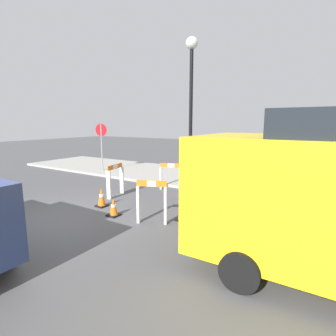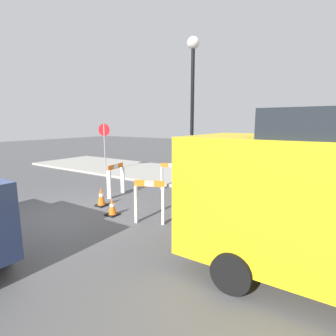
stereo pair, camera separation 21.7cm
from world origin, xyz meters
name	(u,v)px [view 1 (the left image)]	position (x,y,z in m)	size (l,w,h in m)	color
ground_plane	(52,222)	(0.00, 0.00, 0.00)	(60.00, 60.00, 0.00)	#4C4C4F
sidewalk_slab	(181,175)	(0.00, 6.46, 0.05)	(18.00, 3.91, 0.11)	#9E9B93
streetlamp_post	(191,92)	(1.12, 5.18, 3.51)	(0.44, 0.44, 5.31)	black
stop_sign	(101,139)	(-3.72, 5.27, 1.62)	(0.59, 0.16, 2.25)	gray
barricade_0	(115,179)	(-0.27, 2.55, 0.57)	(0.28, 0.85, 1.06)	white
barricade_1	(152,201)	(2.15, 1.24, 0.56)	(0.72, 0.41, 1.06)	white
barricade_2	(211,193)	(3.01, 2.81, 0.53)	(0.21, 0.97, 0.95)	white
barricade_3	(171,175)	(0.83, 4.26, 0.52)	(0.80, 0.42, 0.96)	white
traffic_cone_0	(191,185)	(1.84, 3.90, 0.36)	(0.30, 0.30, 0.74)	black
traffic_cone_1	(113,208)	(1.00, 1.11, 0.22)	(0.30, 0.30, 0.47)	black
traffic_cone_2	(221,193)	(2.94, 3.70, 0.31)	(0.30, 0.30, 0.64)	black
traffic_cone_3	(182,211)	(2.68, 1.80, 0.23)	(0.30, 0.30, 0.49)	black
traffic_cone_4	(101,197)	(0.16, 1.50, 0.27)	(0.30, 0.30, 0.57)	black
person_worker	(225,169)	(2.87, 4.25, 0.94)	(0.45, 0.45, 1.73)	#33333D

